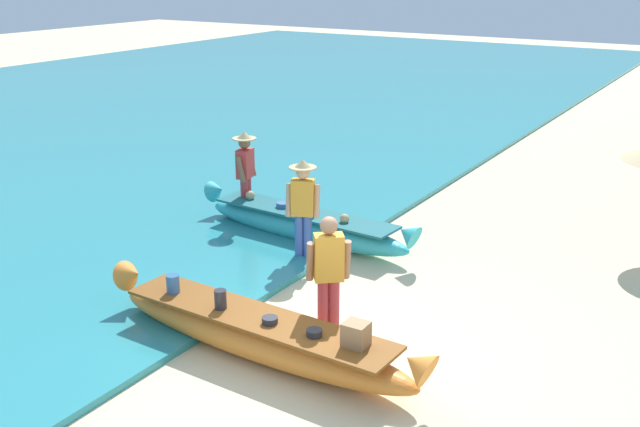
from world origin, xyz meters
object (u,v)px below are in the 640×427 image
Objects in this scene: boat_orange_foreground at (258,334)px; person_vendor_hatted at (303,203)px; boat_cyan_midground at (304,225)px; person_vendor_assistant at (245,171)px; person_tourist_customer at (329,274)px.

person_vendor_hatted reaches higher than boat_orange_foreground.
boat_orange_foreground is at bearing -65.35° from boat_cyan_midground.
boat_cyan_midground is 1.62m from person_vendor_assistant.
boat_cyan_midground is (-1.70, 3.71, -0.01)m from boat_orange_foreground.
boat_orange_foreground is 2.75× the size of person_vendor_assistant.
person_vendor_assistant reaches higher than person_tourist_customer.
person_vendor_hatted is at bearing -58.22° from boat_cyan_midground.
boat_cyan_midground is 3.86m from person_tourist_customer.
person_tourist_customer is (0.60, 0.69, 0.68)m from boat_orange_foreground.
person_vendor_assistant is (-1.92, 1.04, 0.02)m from person_vendor_hatted.
boat_orange_foreground is 2.76× the size of person_tourist_customer.
person_tourist_customer is 1.00× the size of person_vendor_assistant.
person_vendor_assistant is at bearing 128.38° from boat_orange_foreground.
boat_cyan_midground is at bearing 127.32° from person_tourist_customer.
boat_cyan_midground is 2.62× the size of person_vendor_hatted.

